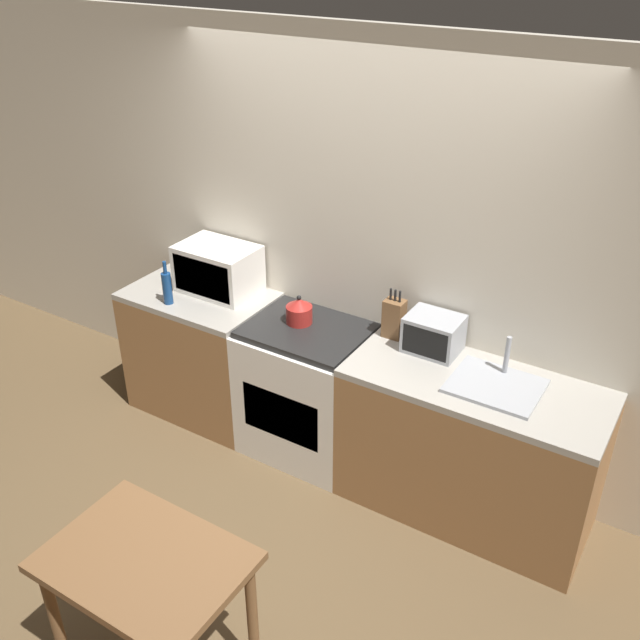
{
  "coord_description": "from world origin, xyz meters",
  "views": [
    {
      "loc": [
        1.8,
        -2.38,
        3.07
      ],
      "look_at": [
        -0.07,
        0.63,
        1.05
      ],
      "focal_mm": 40.0,
      "sensor_mm": 36.0,
      "label": 1
    }
  ],
  "objects_px": {
    "bottle": "(167,287)",
    "toaster_oven": "(433,334)",
    "stove_range": "(307,390)",
    "dining_table": "(148,578)",
    "kettle": "(299,311)",
    "microwave": "(218,269)"
  },
  "relations": [
    {
      "from": "bottle",
      "to": "toaster_oven",
      "type": "relative_size",
      "value": 0.96
    },
    {
      "from": "stove_range",
      "to": "toaster_oven",
      "type": "bearing_deg",
      "value": 12.64
    },
    {
      "from": "stove_range",
      "to": "dining_table",
      "type": "distance_m",
      "value": 1.78
    },
    {
      "from": "stove_range",
      "to": "kettle",
      "type": "distance_m",
      "value": 0.54
    },
    {
      "from": "microwave",
      "to": "kettle",
      "type": "bearing_deg",
      "value": -6.36
    },
    {
      "from": "microwave",
      "to": "dining_table",
      "type": "relative_size",
      "value": 0.61
    },
    {
      "from": "microwave",
      "to": "bottle",
      "type": "distance_m",
      "value": 0.35
    },
    {
      "from": "bottle",
      "to": "dining_table",
      "type": "bearing_deg",
      "value": -51.05
    },
    {
      "from": "toaster_oven",
      "to": "dining_table",
      "type": "relative_size",
      "value": 0.37
    },
    {
      "from": "kettle",
      "to": "dining_table",
      "type": "relative_size",
      "value": 0.22
    },
    {
      "from": "microwave",
      "to": "toaster_oven",
      "type": "relative_size",
      "value": 1.67
    },
    {
      "from": "stove_range",
      "to": "dining_table",
      "type": "xyz_separation_m",
      "value": [
        0.32,
        -1.74,
        0.19
      ]
    },
    {
      "from": "stove_range",
      "to": "toaster_oven",
      "type": "xyz_separation_m",
      "value": [
        0.75,
        0.17,
        0.56
      ]
    },
    {
      "from": "bottle",
      "to": "dining_table",
      "type": "distance_m",
      "value": 2.02
    },
    {
      "from": "stove_range",
      "to": "microwave",
      "type": "height_order",
      "value": "microwave"
    },
    {
      "from": "kettle",
      "to": "stove_range",
      "type": "bearing_deg",
      "value": -25.33
    },
    {
      "from": "kettle",
      "to": "dining_table",
      "type": "xyz_separation_m",
      "value": [
        0.39,
        -1.77,
        -0.34
      ]
    },
    {
      "from": "microwave",
      "to": "dining_table",
      "type": "distance_m",
      "value": 2.18
    },
    {
      "from": "kettle",
      "to": "microwave",
      "type": "xyz_separation_m",
      "value": [
        -0.69,
        0.08,
        0.08
      ]
    },
    {
      "from": "kettle",
      "to": "bottle",
      "type": "distance_m",
      "value": 0.88
    },
    {
      "from": "stove_range",
      "to": "kettle",
      "type": "xyz_separation_m",
      "value": [
        -0.08,
        0.04,
        0.53
      ]
    },
    {
      "from": "stove_range",
      "to": "bottle",
      "type": "distance_m",
      "value": 1.1
    }
  ]
}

